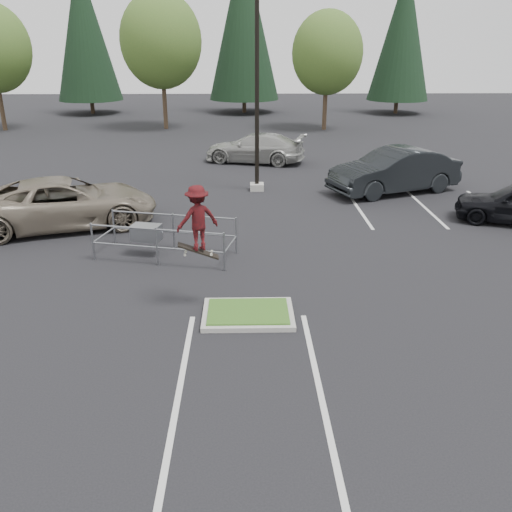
{
  "coord_description": "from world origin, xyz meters",
  "views": [
    {
      "loc": [
        -0.07,
        -11.7,
        6.24
      ],
      "look_at": [
        0.23,
        1.5,
        0.99
      ],
      "focal_mm": 38.0,
      "sensor_mm": 36.0,
      "label": 1
    }
  ],
  "objects_px": {
    "light_pole": "(257,84)",
    "car_far_silver": "(256,148)",
    "decid_c": "(327,56)",
    "conif_a": "(84,30)",
    "skateboarder": "(197,218)",
    "car_l_tan": "(64,203)",
    "cart_corral": "(151,233)",
    "car_r_charc": "(394,171)",
    "decid_b": "(161,44)",
    "conif_b": "(244,21)",
    "conif_c": "(403,33)"
  },
  "relations": [
    {
      "from": "car_l_tan",
      "to": "car_far_silver",
      "type": "distance_m",
      "value": 13.09
    },
    {
      "from": "skateboarder",
      "to": "conif_b",
      "type": "bearing_deg",
      "value": -116.1
    },
    {
      "from": "decid_c",
      "to": "conif_c",
      "type": "xyz_separation_m",
      "value": [
        8.01,
        9.67,
        1.59
      ]
    },
    {
      "from": "car_far_silver",
      "to": "skateboarder",
      "type": "bearing_deg",
      "value": 9.85
    },
    {
      "from": "conif_c",
      "to": "skateboarder",
      "type": "height_order",
      "value": "conif_c"
    },
    {
      "from": "decid_b",
      "to": "car_far_silver",
      "type": "xyz_separation_m",
      "value": [
        6.61,
        -12.53,
        -5.26
      ]
    },
    {
      "from": "conif_c",
      "to": "car_l_tan",
      "type": "xyz_separation_m",
      "value": [
        -20.5,
        -32.5,
        -5.97
      ]
    },
    {
      "from": "conif_c",
      "to": "skateboarder",
      "type": "xyz_separation_m",
      "value": [
        -15.2,
        -38.89,
        -4.53
      ]
    },
    {
      "from": "skateboarder",
      "to": "car_r_charc",
      "type": "distance_m",
      "value": 13.41
    },
    {
      "from": "light_pole",
      "to": "conif_a",
      "type": "bearing_deg",
      "value": 117.38
    },
    {
      "from": "skateboarder",
      "to": "car_far_silver",
      "type": "distance_m",
      "value": 17.55
    },
    {
      "from": "light_pole",
      "to": "decid_c",
      "type": "relative_size",
      "value": 1.21
    },
    {
      "from": "conif_a",
      "to": "car_l_tan",
      "type": "bearing_deg",
      "value": -77.2
    },
    {
      "from": "cart_corral",
      "to": "car_r_charc",
      "type": "height_order",
      "value": "car_r_charc"
    },
    {
      "from": "car_far_silver",
      "to": "conif_b",
      "type": "bearing_deg",
      "value": -162.73
    },
    {
      "from": "decid_c",
      "to": "cart_corral",
      "type": "distance_m",
      "value": 27.61
    },
    {
      "from": "decid_b",
      "to": "car_r_charc",
      "type": "distance_m",
      "value": 23.34
    },
    {
      "from": "light_pole",
      "to": "decid_c",
      "type": "xyz_separation_m",
      "value": [
        5.49,
        17.83,
        0.69
      ]
    },
    {
      "from": "cart_corral",
      "to": "skateboarder",
      "type": "relative_size",
      "value": 2.38
    },
    {
      "from": "light_pole",
      "to": "car_far_silver",
      "type": "xyz_separation_m",
      "value": [
        0.1,
        6.0,
        -3.77
      ]
    },
    {
      "from": "conif_a",
      "to": "car_far_silver",
      "type": "bearing_deg",
      "value": -56.43
    },
    {
      "from": "car_l_tan",
      "to": "decid_b",
      "type": "bearing_deg",
      "value": -18.54
    },
    {
      "from": "conif_a",
      "to": "car_l_tan",
      "type": "height_order",
      "value": "conif_a"
    },
    {
      "from": "decid_c",
      "to": "skateboarder",
      "type": "xyz_separation_m",
      "value": [
        -7.19,
        -29.23,
        -2.94
      ]
    },
    {
      "from": "light_pole",
      "to": "conif_a",
      "type": "height_order",
      "value": "conif_a"
    },
    {
      "from": "conif_b",
      "to": "conif_a",
      "type": "bearing_deg",
      "value": -177.95
    },
    {
      "from": "decid_c",
      "to": "car_r_charc",
      "type": "relative_size",
      "value": 1.44
    },
    {
      "from": "light_pole",
      "to": "car_far_silver",
      "type": "bearing_deg",
      "value": 89.07
    },
    {
      "from": "light_pole",
      "to": "decid_b",
      "type": "relative_size",
      "value": 1.05
    },
    {
      "from": "car_l_tan",
      "to": "car_r_charc",
      "type": "height_order",
      "value": "car_r_charc"
    },
    {
      "from": "conif_b",
      "to": "cart_corral",
      "type": "relative_size",
      "value": 3.3
    },
    {
      "from": "decid_c",
      "to": "car_l_tan",
      "type": "height_order",
      "value": "decid_c"
    },
    {
      "from": "light_pole",
      "to": "conif_b",
      "type": "distance_m",
      "value": 28.69
    },
    {
      "from": "conif_a",
      "to": "decid_b",
      "type": "bearing_deg",
      "value": -49.83
    },
    {
      "from": "skateboarder",
      "to": "car_far_silver",
      "type": "bearing_deg",
      "value": -120.28
    },
    {
      "from": "light_pole",
      "to": "cart_corral",
      "type": "height_order",
      "value": "light_pole"
    },
    {
      "from": "conif_a",
      "to": "cart_corral",
      "type": "bearing_deg",
      "value": -72.9
    },
    {
      "from": "conif_b",
      "to": "conif_c",
      "type": "relative_size",
      "value": 1.16
    },
    {
      "from": "decid_b",
      "to": "conif_a",
      "type": "xyz_separation_m",
      "value": [
        -7.99,
        9.47,
        1.05
      ]
    },
    {
      "from": "light_pole",
      "to": "car_far_silver",
      "type": "relative_size",
      "value": 1.87
    },
    {
      "from": "car_l_tan",
      "to": "car_r_charc",
      "type": "xyz_separation_m",
      "value": [
        13.0,
        4.5,
        0.08
      ]
    },
    {
      "from": "conif_b",
      "to": "light_pole",
      "type": "bearing_deg",
      "value": -88.99
    },
    {
      "from": "conif_c",
      "to": "car_r_charc",
      "type": "relative_size",
      "value": 2.15
    },
    {
      "from": "conif_b",
      "to": "car_l_tan",
      "type": "distance_m",
      "value": 34.83
    },
    {
      "from": "conif_c",
      "to": "conif_b",
      "type": "bearing_deg",
      "value": 175.91
    },
    {
      "from": "cart_corral",
      "to": "skateboarder",
      "type": "height_order",
      "value": "skateboarder"
    },
    {
      "from": "conif_a",
      "to": "cart_corral",
      "type": "distance_m",
      "value": 38.09
    },
    {
      "from": "decid_b",
      "to": "car_far_silver",
      "type": "distance_m",
      "value": 15.11
    },
    {
      "from": "skateboarder",
      "to": "car_far_silver",
      "type": "xyz_separation_m",
      "value": [
        1.8,
        17.39,
        -1.53
      ]
    },
    {
      "from": "light_pole",
      "to": "skateboarder",
      "type": "xyz_separation_m",
      "value": [
        -1.7,
        -11.39,
        -2.24
      ]
    }
  ]
}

